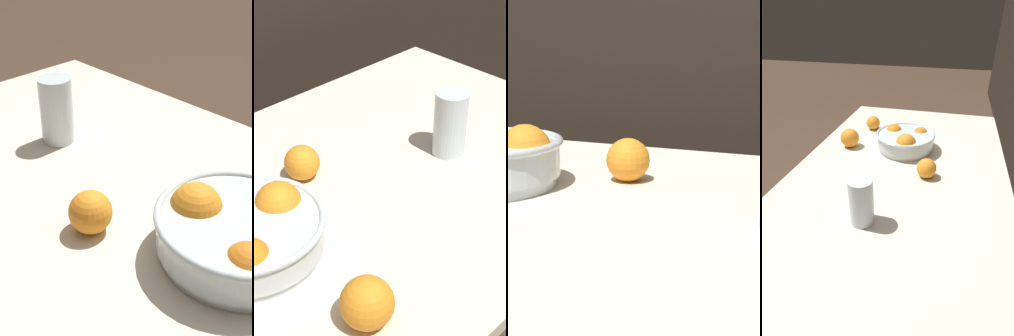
% 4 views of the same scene
% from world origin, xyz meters
% --- Properties ---
extents(dining_table, '(1.39, 0.80, 0.71)m').
position_xyz_m(dining_table, '(0.00, 0.00, 0.64)').
color(dining_table, beige).
rests_on(dining_table, ground_plane).
extents(fruit_bowl, '(0.25, 0.25, 0.10)m').
position_xyz_m(fruit_bowl, '(-0.18, -0.01, 0.76)').
color(fruit_bowl, silver).
rests_on(fruit_bowl, dining_table).
extents(juice_glass, '(0.07, 0.07, 0.14)m').
position_xyz_m(juice_glass, '(0.30, -0.05, 0.78)').
color(juice_glass, '#F4A314').
rests_on(juice_glass, dining_table).
extents(orange_loose_near_bowl, '(0.07, 0.07, 0.07)m').
position_xyz_m(orange_loose_near_bowl, '(0.02, 0.10, 0.75)').
color(orange_loose_near_bowl, orange).
rests_on(orange_loose_near_bowl, dining_table).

